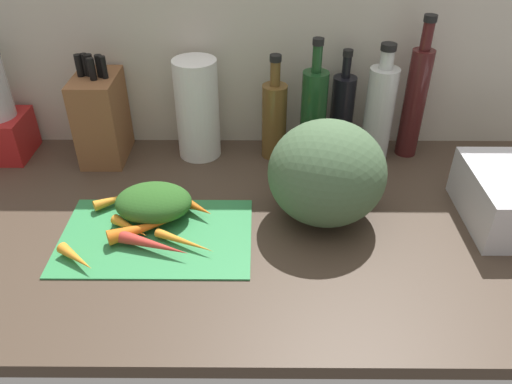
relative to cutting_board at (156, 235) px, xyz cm
name	(u,v)px	position (x,y,z in cm)	size (l,w,h in cm)	color
ground_plane	(241,224)	(18.23, 6.71, -1.90)	(170.00, 80.00, 3.00)	#47382B
wall_back	(243,35)	(18.23, 45.21, 29.60)	(170.00, 3.00, 60.00)	beige
cutting_board	(156,235)	(0.00, 0.00, 0.00)	(41.40, 26.69, 0.80)	#338C4C
carrot_0	(119,198)	(-10.41, 11.57, 1.64)	(2.48, 2.48, 12.01)	orange
carrot_1	(144,228)	(-2.33, 0.05, 2.08)	(3.35, 3.35, 15.73)	orange
carrot_2	(185,242)	(6.78, -3.72, 1.40)	(2.00, 2.00, 13.97)	orange
carrot_3	(130,227)	(-5.61, 0.86, 1.57)	(2.33, 2.33, 10.07)	orange
carrot_4	(154,245)	(0.58, -5.24, 1.86)	(2.93, 2.93, 16.15)	red
carrot_5	(76,258)	(-14.39, -9.11, 1.62)	(2.44, 2.44, 10.05)	orange
carrot_6	(194,206)	(7.45, 8.21, 2.04)	(3.29, 3.29, 10.69)	orange
carrot_greens_pile	(153,203)	(-1.27, 6.56, 4.04)	(17.21, 13.24, 7.28)	#2D6023
winter_squash	(327,173)	(37.14, 7.74, 11.31)	(25.81, 24.48, 23.41)	#4C6B47
knife_block	(101,117)	(-18.93, 34.68, 11.39)	(10.94, 16.50, 28.39)	brown
paper_towel_roll	(197,109)	(6.17, 36.21, 12.93)	(11.35, 11.35, 26.66)	white
bottle_0	(274,119)	(26.38, 35.57, 10.60)	(6.59, 6.59, 28.20)	brown
bottle_1	(313,115)	(36.36, 33.64, 12.64)	(6.68, 6.68, 32.93)	#19421E
bottle_2	(342,113)	(44.60, 38.78, 10.84)	(6.26, 6.26, 28.42)	black
bottle_3	(379,113)	(53.34, 34.09, 13.07)	(7.45, 7.45, 31.54)	silver
bottle_4	(415,100)	(62.92, 36.91, 15.41)	(5.70, 5.70, 37.50)	#471919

